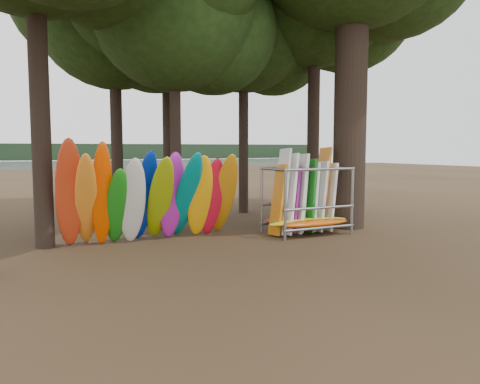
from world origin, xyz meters
name	(u,v)px	position (x,y,z in m)	size (l,w,h in m)	color
ground	(252,243)	(0.00, 0.00, 0.00)	(120.00, 120.00, 0.00)	#47331E
lake	(60,168)	(0.00, 60.00, 0.00)	(160.00, 160.00, 0.00)	gray
far_shore	(40,152)	(0.00, 110.00, 2.00)	(160.00, 4.00, 4.00)	black
oak_1	(114,9)	(-2.66, 6.52, 8.21)	(7.13, 7.13, 11.34)	black
oak_3	(244,18)	(2.77, 6.13, 8.42)	(7.30, 7.30, 11.61)	black
oak_5	(174,6)	(-1.24, 3.46, 7.69)	(6.67, 6.67, 10.61)	black
kayak_row	(153,197)	(-2.65, 1.43, 1.36)	(5.65, 2.11, 3.27)	red
storage_rack	(306,202)	(2.32, 0.56, 1.05)	(3.07, 1.55, 2.91)	gray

